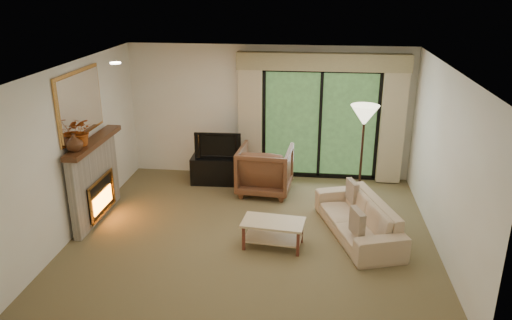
# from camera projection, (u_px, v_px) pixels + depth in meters

# --- Properties ---
(floor) EXTENTS (5.50, 5.50, 0.00)m
(floor) POSITION_uv_depth(u_px,v_px,m) (254.00, 232.00, 7.86)
(floor) COLOR brown
(floor) RESTS_ON ground
(ceiling) EXTENTS (5.50, 5.50, 0.00)m
(ceiling) POSITION_uv_depth(u_px,v_px,m) (254.00, 67.00, 6.97)
(ceiling) COLOR silver
(ceiling) RESTS_ON ground
(wall_back) EXTENTS (5.00, 0.00, 5.00)m
(wall_back) POSITION_uv_depth(u_px,v_px,m) (269.00, 112.00, 9.75)
(wall_back) COLOR white
(wall_back) RESTS_ON ground
(wall_front) EXTENTS (5.00, 0.00, 5.00)m
(wall_front) POSITION_uv_depth(u_px,v_px,m) (224.00, 235.00, 5.08)
(wall_front) COLOR white
(wall_front) RESTS_ON ground
(wall_left) EXTENTS (0.00, 5.00, 5.00)m
(wall_left) POSITION_uv_depth(u_px,v_px,m) (77.00, 147.00, 7.71)
(wall_left) COLOR white
(wall_left) RESTS_ON ground
(wall_right) EXTENTS (0.00, 5.00, 5.00)m
(wall_right) POSITION_uv_depth(u_px,v_px,m) (445.00, 162.00, 7.11)
(wall_right) COLOR white
(wall_right) RESTS_ON ground
(fireplace) EXTENTS (0.24, 1.70, 1.37)m
(fireplace) POSITION_uv_depth(u_px,v_px,m) (95.00, 180.00, 8.10)
(fireplace) COLOR gray
(fireplace) RESTS_ON floor
(mirror) EXTENTS (0.07, 1.45, 1.02)m
(mirror) POSITION_uv_depth(u_px,v_px,m) (80.00, 103.00, 7.67)
(mirror) COLOR #CC9047
(mirror) RESTS_ON wall_left
(sliding_door) EXTENTS (2.26, 0.10, 2.16)m
(sliding_door) POSITION_uv_depth(u_px,v_px,m) (320.00, 124.00, 9.66)
(sliding_door) COLOR black
(sliding_door) RESTS_ON floor
(curtain_left) EXTENTS (0.45, 0.18, 2.35)m
(curtain_left) POSITION_uv_depth(u_px,v_px,m) (250.00, 119.00, 9.67)
(curtain_left) COLOR #C2AF89
(curtain_left) RESTS_ON floor
(curtain_right) EXTENTS (0.45, 0.18, 2.35)m
(curtain_right) POSITION_uv_depth(u_px,v_px,m) (393.00, 123.00, 9.37)
(curtain_right) COLOR #C2AF89
(curtain_right) RESTS_ON floor
(cornice) EXTENTS (3.20, 0.24, 0.32)m
(cornice) POSITION_uv_depth(u_px,v_px,m) (323.00, 62.00, 9.16)
(cornice) COLOR #9C8C61
(cornice) RESTS_ON wall_back
(media_console) EXTENTS (1.07, 0.51, 0.53)m
(media_console) POSITION_uv_depth(u_px,v_px,m) (219.00, 170.00, 9.69)
(media_console) COLOR black
(media_console) RESTS_ON floor
(tv) EXTENTS (0.89, 0.14, 0.51)m
(tv) POSITION_uv_depth(u_px,v_px,m) (218.00, 144.00, 9.51)
(tv) COLOR black
(tv) RESTS_ON media_console
(armchair) EXTENTS (1.02, 1.04, 0.89)m
(armchair) POSITION_uv_depth(u_px,v_px,m) (265.00, 170.00, 9.19)
(armchair) COLOR brown
(armchair) RESTS_ON floor
(sofa) EXTENTS (1.33, 2.11, 0.57)m
(sofa) POSITION_uv_depth(u_px,v_px,m) (358.00, 218.00, 7.69)
(sofa) COLOR tan
(sofa) RESTS_ON floor
(pillow_near) EXTENTS (0.21, 0.39, 0.38)m
(pillow_near) POSITION_uv_depth(u_px,v_px,m) (357.00, 222.00, 7.10)
(pillow_near) COLOR #4F3C25
(pillow_near) RESTS_ON sofa
(pillow_far) EXTENTS (0.20, 0.36, 0.35)m
(pillow_far) POSITION_uv_depth(u_px,v_px,m) (352.00, 191.00, 8.15)
(pillow_far) COLOR #4F3C25
(pillow_far) RESTS_ON sofa
(coffee_table) EXTENTS (0.95, 0.59, 0.41)m
(coffee_table) POSITION_uv_depth(u_px,v_px,m) (273.00, 234.00, 7.38)
(coffee_table) COLOR #DABA8B
(coffee_table) RESTS_ON floor
(floor_lamp) EXTENTS (0.55, 0.55, 1.79)m
(floor_lamp) POSITION_uv_depth(u_px,v_px,m) (361.00, 156.00, 8.52)
(floor_lamp) COLOR #F8F0C2
(floor_lamp) RESTS_ON floor
(vase) EXTENTS (0.31, 0.31, 0.26)m
(vase) POSITION_uv_depth(u_px,v_px,m) (74.00, 142.00, 7.30)
(vase) COLOR #482815
(vase) RESTS_ON fireplace
(branches) EXTENTS (0.44, 0.39, 0.45)m
(branches) POSITION_uv_depth(u_px,v_px,m) (81.00, 131.00, 7.50)
(branches) COLOR #994111
(branches) RESTS_ON fireplace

